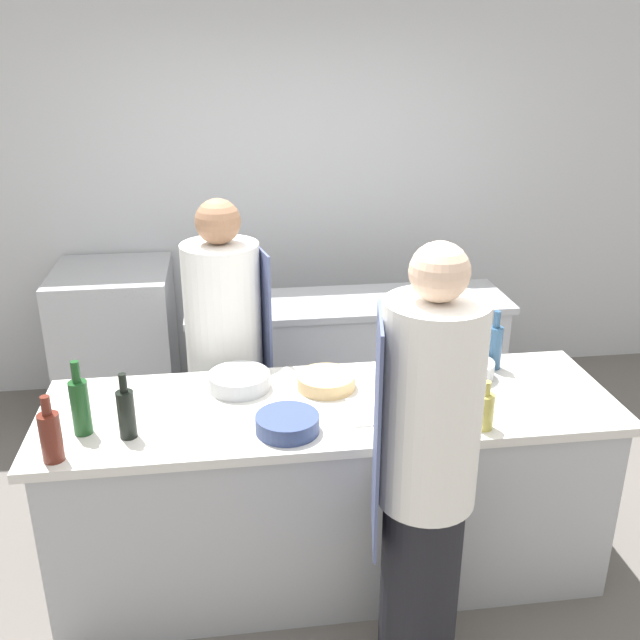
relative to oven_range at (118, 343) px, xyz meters
name	(u,v)px	position (x,y,z in m)	size (l,w,h in m)	color
ground_plane	(330,565)	(1.16, -1.71, -0.50)	(16.00, 16.00, 0.00)	#605B56
wall_back	(285,188)	(1.16, 0.42, 0.90)	(8.00, 0.06, 2.80)	silver
prep_counter	(330,487)	(1.16, -1.71, -0.06)	(2.50, 0.78, 0.88)	#A8AAAF
pass_counter	(347,366)	(1.45, -0.43, -0.06)	(1.95, 0.55, 0.88)	#A8AAAF
oven_range	(118,343)	(0.00, 0.00, 0.00)	(0.73, 0.74, 1.00)	#A8AAAF
chef_at_prep_near	(425,480)	(1.40, -2.34, 0.39)	(0.39, 0.37, 1.77)	black
chef_at_stove	(226,358)	(0.71, -1.03, 0.32)	(0.43, 0.42, 1.65)	black
bottle_olive_oil	(80,405)	(0.13, -1.82, 0.51)	(0.07, 0.07, 0.32)	#19471E
bottle_vinegar	(51,435)	(0.06, -2.01, 0.49)	(0.08, 0.08, 0.27)	#5B2319
bottle_wine	(494,346)	(1.98, -1.46, 0.50)	(0.07, 0.07, 0.29)	#2D5175
bottle_cooking_oil	(484,410)	(1.74, -2.00, 0.47)	(0.08, 0.08, 0.21)	#B2A84C
bottle_sauce	(390,360)	(1.45, -1.54, 0.49)	(0.06, 0.06, 0.27)	silver
bottle_water	(126,412)	(0.31, -1.88, 0.49)	(0.07, 0.07, 0.28)	black
bowl_mixing_large	(239,381)	(0.76, -1.52, 0.42)	(0.28, 0.28, 0.08)	#B7BABC
bowl_prep_small	(469,369)	(1.83, -1.54, 0.42)	(0.23, 0.23, 0.08)	#B7BABC
bowl_ceramic_blue	(325,381)	(1.15, -1.56, 0.41)	(0.26, 0.26, 0.06)	tan
bowl_wooden_salad	(287,423)	(0.95, -1.92, 0.42)	(0.26, 0.26, 0.07)	navy
cutting_board	(399,409)	(1.43, -1.82, 0.39)	(0.42, 0.23, 0.01)	white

